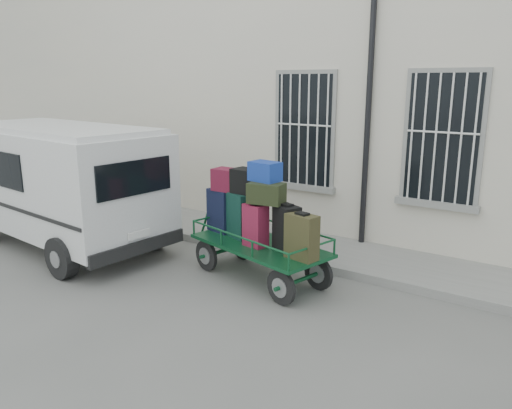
% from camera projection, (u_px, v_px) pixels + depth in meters
% --- Properties ---
extents(ground, '(80.00, 80.00, 0.00)m').
position_uv_depth(ground, '(234.00, 287.00, 7.98)').
color(ground, '#62625E').
rests_on(ground, ground).
extents(building, '(24.00, 5.15, 6.00)m').
position_uv_depth(building, '(372.00, 90.00, 11.68)').
color(building, beige).
rests_on(building, ground).
extents(sidewalk, '(24.00, 1.70, 0.15)m').
position_uv_depth(sidewalk, '(301.00, 246.00, 9.73)').
color(sidewalk, gray).
rests_on(sidewalk, ground).
extents(luggage_cart, '(2.87, 1.63, 1.98)m').
position_uv_depth(luggage_cart, '(256.00, 221.00, 8.15)').
color(luggage_cart, black).
rests_on(luggage_cart, ground).
extents(van, '(4.91, 2.51, 2.39)m').
position_uv_depth(van, '(61.00, 178.00, 9.71)').
color(van, silver).
rests_on(van, ground).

